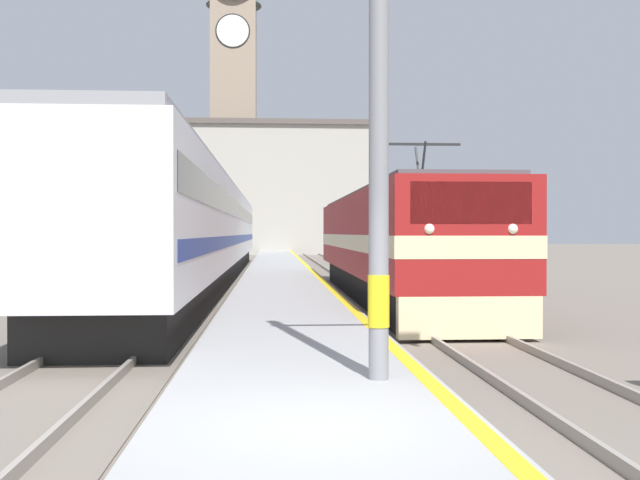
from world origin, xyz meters
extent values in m
plane|color=#70665B|center=(0.00, 30.00, 0.00)|extent=(200.00, 200.00, 0.00)
cube|color=#999999|center=(0.00, 25.00, 0.21)|extent=(3.07, 140.00, 0.42)
cube|color=yellow|center=(1.39, 25.00, 0.42)|extent=(0.20, 140.00, 0.00)
cube|color=#70665B|center=(3.35, 25.00, 0.01)|extent=(2.83, 140.00, 0.02)
cube|color=gray|center=(2.64, 25.00, 0.09)|extent=(0.07, 140.00, 0.14)
cube|color=gray|center=(4.07, 25.00, 0.09)|extent=(0.07, 140.00, 0.14)
cube|color=#70665B|center=(-3.27, 25.00, 0.01)|extent=(2.83, 140.00, 0.02)
cube|color=gray|center=(-3.99, 25.00, 0.09)|extent=(0.07, 140.00, 0.14)
cube|color=gray|center=(-2.56, 25.00, 0.09)|extent=(0.07, 140.00, 0.14)
cube|color=black|center=(3.35, 17.01, 0.45)|extent=(2.46, 17.75, 0.90)
cube|color=maroon|center=(3.35, 17.01, 2.06)|extent=(2.90, 19.29, 2.31)
cube|color=beige|center=(3.35, 17.01, 1.83)|extent=(2.92, 19.31, 0.44)
cube|color=beige|center=(3.35, 7.51, 0.50)|extent=(2.75, 0.30, 0.81)
cube|color=black|center=(3.35, 7.42, 2.66)|extent=(2.32, 0.12, 0.80)
sphere|color=white|center=(2.56, 7.38, 2.17)|extent=(0.20, 0.20, 0.20)
sphere|color=white|center=(4.15, 7.38, 2.17)|extent=(0.20, 0.20, 0.20)
cube|color=#4C4C51|center=(3.35, 17.01, 3.27)|extent=(2.61, 18.33, 0.12)
cylinder|color=#333333|center=(3.35, 11.83, 3.83)|extent=(0.06, 0.63, 1.03)
cylinder|color=#333333|center=(3.35, 12.53, 3.83)|extent=(0.06, 0.63, 1.03)
cube|color=#262626|center=(3.35, 12.18, 4.33)|extent=(2.03, 0.08, 0.06)
cube|color=black|center=(-3.27, 27.01, 0.45)|extent=(2.46, 43.13, 0.90)
cube|color=silver|center=(-3.27, 27.01, 2.43)|extent=(2.90, 44.93, 3.06)
cube|color=black|center=(-3.27, 27.01, 3.04)|extent=(2.92, 44.03, 0.64)
cube|color=navy|center=(-3.27, 27.01, 1.82)|extent=(2.92, 44.03, 0.36)
cube|color=gray|center=(-3.27, 27.01, 4.06)|extent=(2.67, 44.93, 0.20)
cylinder|color=gray|center=(0.83, 2.05, 4.01)|extent=(0.23, 0.23, 7.19)
cylinder|color=yellow|center=(0.83, 2.05, 1.32)|extent=(0.25, 0.25, 0.60)
cube|color=gray|center=(-4.63, 78.26, 13.82)|extent=(4.98, 4.98, 27.64)
cylinder|color=black|center=(-4.63, 75.75, 24.16)|extent=(3.78, 0.06, 3.78)
cylinder|color=white|center=(-4.63, 75.72, 24.16)|extent=(3.48, 0.10, 3.48)
cube|color=#A8A399|center=(-1.92, 68.10, 6.18)|extent=(23.12, 7.87, 12.36)
cube|color=#564C47|center=(-1.92, 68.10, 12.61)|extent=(23.72, 8.47, 0.50)
camera|label=1|loc=(-0.39, -6.47, 2.10)|focal=42.00mm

